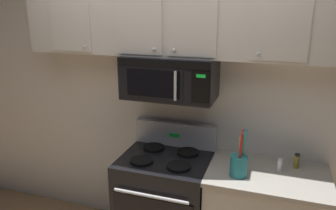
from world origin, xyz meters
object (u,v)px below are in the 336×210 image
at_px(stove_range, 166,202).
at_px(spice_jar, 297,161).
at_px(salt_shaker, 280,165).
at_px(utensil_crock_teal, 239,164).
at_px(over_range_microwave, 170,77).

height_order(stove_range, spice_jar, stove_range).
bearing_deg(salt_shaker, utensil_crock_teal, -148.43).
bearing_deg(utensil_crock_teal, salt_shaker, 31.57).
relative_size(stove_range, over_range_microwave, 1.47).
bearing_deg(utensil_crock_teal, stove_range, 169.59).
height_order(over_range_microwave, spice_jar, over_range_microwave).
bearing_deg(salt_shaker, over_range_microwave, 176.87).
bearing_deg(spice_jar, salt_shaker, -142.74).
xyz_separation_m(over_range_microwave, utensil_crock_teal, (0.63, -0.23, -0.58)).
distance_m(stove_range, salt_shaker, 1.04).
distance_m(utensil_crock_teal, salt_shaker, 0.35).
bearing_deg(spice_jar, over_range_microwave, -177.47).
relative_size(over_range_microwave, spice_jar, 6.34).
bearing_deg(stove_range, utensil_crock_teal, -10.41).
height_order(utensil_crock_teal, spice_jar, utensil_crock_teal).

